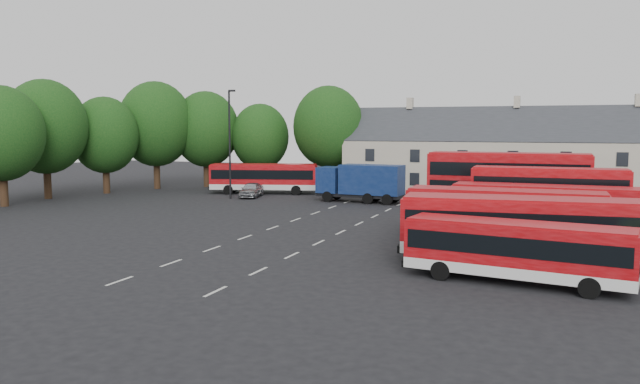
# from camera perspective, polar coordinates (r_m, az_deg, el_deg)

# --- Properties ---
(ground) EXTENTS (140.00, 140.00, 0.00)m
(ground) POSITION_cam_1_polar(r_m,az_deg,el_deg) (41.50, -5.56, -3.70)
(ground) COLOR black
(ground) RESTS_ON ground
(lane_markings) EXTENTS (5.15, 33.80, 0.01)m
(lane_markings) POSITION_cam_1_polar(r_m,az_deg,el_deg) (42.26, -1.30, -3.49)
(lane_markings) COLOR beige
(lane_markings) RESTS_ON ground
(treeline) EXTENTS (29.92, 32.59, 12.01)m
(treeline) POSITION_cam_1_polar(r_m,az_deg,el_deg) (68.27, -13.87, 5.58)
(treeline) COLOR black
(treeline) RESTS_ON ground
(terrace_houses) EXTENTS (35.70, 7.13, 10.06)m
(terrace_houses) POSITION_cam_1_polar(r_m,az_deg,el_deg) (66.69, 17.42, 3.05)
(terrace_houses) COLOR beige
(terrace_houses) RESTS_ON ground
(bus_row_a) EXTENTS (10.00, 3.53, 2.77)m
(bus_row_a) POSITION_cam_1_polar(r_m,az_deg,el_deg) (29.02, 17.54, -4.83)
(bus_row_a) COLOR silver
(bus_row_a) RESTS_ON ground
(bus_row_b) EXTENTS (12.35, 3.96, 3.43)m
(bus_row_b) POSITION_cam_1_polar(r_m,az_deg,el_deg) (33.01, 18.17, -2.86)
(bus_row_b) COLOR silver
(bus_row_b) RESTS_ON ground
(bus_row_c) EXTENTS (11.40, 4.30, 3.15)m
(bus_row_c) POSITION_cam_1_polar(r_m,az_deg,el_deg) (34.65, 18.61, -2.75)
(bus_row_c) COLOR silver
(bus_row_c) RESTS_ON ground
(bus_row_d) EXTENTS (11.46, 2.71, 3.24)m
(bus_row_d) POSITION_cam_1_polar(r_m,az_deg,el_deg) (38.85, 16.50, -1.68)
(bus_row_d) COLOR silver
(bus_row_d) RESTS_ON ground
(bus_row_e) EXTENTS (11.59, 2.92, 3.26)m
(bus_row_e) POSITION_cam_1_polar(r_m,az_deg,el_deg) (42.04, 19.88, -1.21)
(bus_row_e) COLOR silver
(bus_row_e) RESTS_ON ground
(bus_dd_south) EXTENTS (10.21, 2.46, 4.18)m
(bus_dd_south) POSITION_cam_1_polar(r_m,az_deg,el_deg) (45.56, 20.14, -0.15)
(bus_dd_south) COLOR silver
(bus_dd_south) RESTS_ON ground
(bus_dd_north) EXTENTS (12.13, 2.92, 4.97)m
(bus_dd_north) POSITION_cam_1_polar(r_m,az_deg,el_deg) (50.46, 16.80, 1.03)
(bus_dd_north) COLOR silver
(bus_dd_north) RESTS_ON ground
(bus_north) EXTENTS (11.25, 5.53, 3.11)m
(bus_north) POSITION_cam_1_polar(r_m,az_deg,el_deg) (65.19, -5.16, 1.48)
(bus_north) COLOR silver
(bus_north) RESTS_ON ground
(box_truck) EXTENTS (8.08, 2.91, 3.48)m
(box_truck) POSITION_cam_1_polar(r_m,az_deg,el_deg) (57.68, 3.80, 1.00)
(box_truck) COLOR black
(box_truck) RESTS_ON ground
(silver_car) EXTENTS (2.71, 4.66, 1.49)m
(silver_car) POSITION_cam_1_polar(r_m,az_deg,el_deg) (62.10, -6.29, 0.21)
(silver_car) COLOR #A2A5AA
(silver_car) RESTS_ON ground
(lamppost) EXTENTS (0.72, 0.29, 10.47)m
(lamppost) POSITION_cam_1_polar(r_m,az_deg,el_deg) (60.69, -8.24, 4.63)
(lamppost) COLOR black
(lamppost) RESTS_ON ground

